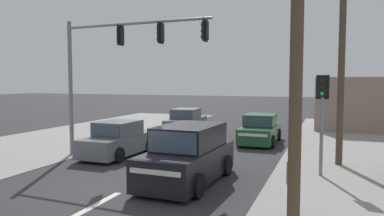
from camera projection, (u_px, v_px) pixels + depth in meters
ground_plane at (132, 186)px, 11.97m from camera, size 140.00×140.00×0.00m
lane_dash_near at (95, 205)px, 10.10m from camera, size 0.20×2.40×0.01m
lane_dash_mid at (169, 166)px, 14.78m from camera, size 0.20×2.40×0.01m
lane_dash_far at (208, 145)px, 19.46m from camera, size 0.20×2.40×0.01m
kerb_left_verge at (21, 148)px, 18.63m from camera, size 8.00×40.00×0.02m
utility_pole_midground_right at (339, 34)px, 14.62m from camera, size 3.78×0.39×9.67m
traffic_signal_mast at (114, 57)px, 15.79m from camera, size 6.88×0.73×6.00m
pedestal_signal_right_kerb at (322, 108)px, 13.02m from camera, size 0.44×0.30×3.56m
sedan_kerbside_parked at (260, 130)px, 20.20m from camera, size 1.90×4.24×1.56m
suv_oncoming_mid at (188, 156)px, 12.35m from camera, size 2.20×4.61×1.90m
sedan_receding_far at (119, 140)px, 16.80m from camera, size 1.99×4.29×1.56m
sedan_oncoming_near at (186, 122)px, 24.28m from camera, size 2.06×4.32×1.56m
pedestrian_at_kerb at (292, 182)px, 8.96m from camera, size 0.32×0.54×1.63m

